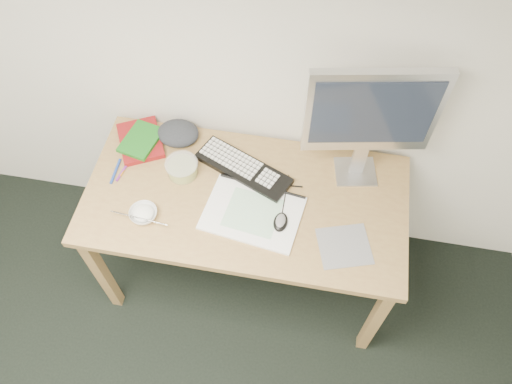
% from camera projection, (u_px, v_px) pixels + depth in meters
% --- Properties ---
extents(desk, '(1.40, 0.70, 0.75)m').
position_uv_depth(desk, '(246.00, 207.00, 2.23)').
color(desk, '#A3844B').
rests_on(desk, ground).
extents(mousepad, '(0.25, 0.24, 0.00)m').
position_uv_depth(mousepad, '(344.00, 246.00, 2.03)').
color(mousepad, slate).
rests_on(mousepad, desk).
extents(sketchpad, '(0.44, 0.34, 0.01)m').
position_uv_depth(sketchpad, '(253.00, 213.00, 2.11)').
color(sketchpad, silver).
rests_on(sketchpad, desk).
extents(keyboard, '(0.46, 0.31, 0.03)m').
position_uv_depth(keyboard, '(243.00, 169.00, 2.23)').
color(keyboard, black).
rests_on(keyboard, desk).
extents(monitor, '(0.52, 0.19, 0.60)m').
position_uv_depth(monitor, '(371.00, 115.00, 1.92)').
color(monitor, silver).
rests_on(monitor, desk).
extents(mouse, '(0.06, 0.10, 0.03)m').
position_uv_depth(mouse, '(281.00, 221.00, 2.06)').
color(mouse, black).
rests_on(mouse, sketchpad).
extents(rice_bowl, '(0.12, 0.12, 0.04)m').
position_uv_depth(rice_bowl, '(144.00, 214.00, 2.09)').
color(rice_bowl, white).
rests_on(rice_bowl, desk).
extents(chopsticks, '(0.24, 0.04, 0.02)m').
position_uv_depth(chopsticks, '(139.00, 218.00, 2.06)').
color(chopsticks, silver).
rests_on(chopsticks, rice_bowl).
extents(fruit_tub, '(0.16, 0.16, 0.07)m').
position_uv_depth(fruit_tub, '(182.00, 168.00, 2.20)').
color(fruit_tub, gold).
rests_on(fruit_tub, desk).
extents(book_red, '(0.28, 0.31, 0.02)m').
position_uv_depth(book_red, '(140.00, 141.00, 2.32)').
color(book_red, maroon).
rests_on(book_red, desk).
extents(book_green, '(0.18, 0.23, 0.02)m').
position_uv_depth(book_green, '(141.00, 140.00, 2.29)').
color(book_green, '#196619').
rests_on(book_green, book_red).
extents(cloth_lump, '(0.17, 0.15, 0.07)m').
position_uv_depth(cloth_lump, '(178.00, 133.00, 2.31)').
color(cloth_lump, '#2A2C33').
rests_on(cloth_lump, desk).
extents(pencil_pink, '(0.19, 0.05, 0.01)m').
position_uv_depth(pencil_pink, '(243.00, 191.00, 2.17)').
color(pencil_pink, pink).
rests_on(pencil_pink, desk).
extents(pencil_tan, '(0.15, 0.06, 0.01)m').
position_uv_depth(pencil_tan, '(257.00, 192.00, 2.17)').
color(pencil_tan, tan).
rests_on(pencil_tan, desk).
extents(pencil_black, '(0.18, 0.02, 0.01)m').
position_uv_depth(pencil_black, '(282.00, 185.00, 2.19)').
color(pencil_black, black).
rests_on(pencil_black, desk).
extents(marker_blue, '(0.01, 0.13, 0.01)m').
position_uv_depth(marker_blue, '(116.00, 171.00, 2.23)').
color(marker_blue, '#1C3D99').
rests_on(marker_blue, desk).
extents(marker_orange, '(0.03, 0.12, 0.01)m').
position_uv_depth(marker_orange, '(126.00, 165.00, 2.25)').
color(marker_orange, orange).
rests_on(marker_orange, desk).
extents(marker_purple, '(0.04, 0.13, 0.01)m').
position_uv_depth(marker_purple, '(124.00, 170.00, 2.23)').
color(marker_purple, '#762485').
rests_on(marker_purple, desk).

